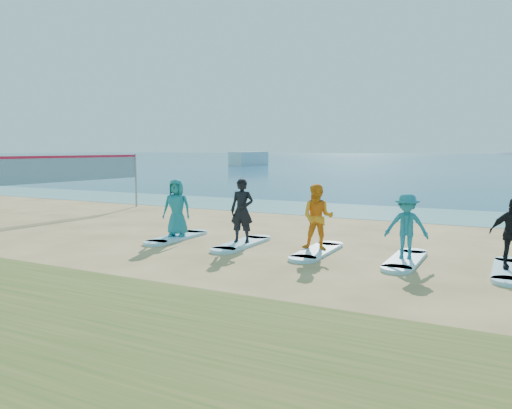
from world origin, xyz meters
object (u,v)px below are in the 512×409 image
at_px(surfboard_0, 177,237).
at_px(boat_offshore_a, 249,165).
at_px(student_4, 512,233).
at_px(surfboard_4, 510,270).
at_px(student_2, 318,217).
at_px(surfboard_2, 317,251).
at_px(surfboard_1, 242,244).
at_px(student_1, 242,211).
at_px(student_0, 177,208).
at_px(surfboard_3, 405,260).
at_px(student_3, 406,226).
at_px(volleyball_net, 52,170).

bearing_deg(surfboard_0, boat_offshore_a, 116.48).
bearing_deg(student_4, surfboard_4, 0.00).
xyz_separation_m(student_2, student_4, (4.54, 0.00, -0.07)).
relative_size(surfboard_4, student_4, 1.39).
bearing_deg(surfboard_0, surfboard_2, 0.00).
relative_size(surfboard_1, student_1, 1.21).
height_order(student_0, surfboard_1, student_0).
xyz_separation_m(student_1, student_4, (6.81, 0.00, -0.12)).
bearing_deg(student_2, surfboard_4, -9.58).
xyz_separation_m(boat_offshore_a, surfboard_2, (35.43, -62.02, 0.04)).
bearing_deg(surfboard_2, surfboard_3, 0.00).
height_order(student_0, surfboard_2, student_0).
bearing_deg(student_1, student_2, -10.85).
bearing_deg(surfboard_4, surfboard_0, 180.00).
height_order(surfboard_1, student_3, student_3).
bearing_deg(surfboard_4, student_2, 180.00).
bearing_deg(surfboard_1, surfboard_0, 180.00).
relative_size(boat_offshore_a, surfboard_3, 3.77).
distance_m(boat_offshore_a, surfboard_3, 72.58).
bearing_deg(student_0, student_1, -17.13).
xyz_separation_m(volleyball_net, student_4, (16.34, -1.63, -1.02)).
xyz_separation_m(surfboard_1, surfboard_2, (2.27, 0.00, 0.00)).
relative_size(student_0, student_1, 0.96).
bearing_deg(volleyball_net, student_2, -7.85).
xyz_separation_m(boat_offshore_a, surfboard_1, (33.16, -62.02, 0.04)).
relative_size(boat_offshore_a, student_0, 4.76).
height_order(boat_offshore_a, student_0, student_0).
relative_size(student_2, surfboard_3, 0.79).
bearing_deg(student_1, surfboard_1, 169.15).
height_order(surfboard_0, student_4, student_4).
height_order(volleyball_net, surfboard_2, volleyball_net).
bearing_deg(volleyball_net, surfboard_0, -12.64).
relative_size(surfboard_0, student_2, 1.27).
bearing_deg(volleyball_net, surfboard_1, -9.69).
height_order(surfboard_4, student_4, student_4).
distance_m(student_0, student_3, 6.81).
distance_m(student_2, student_3, 2.27).
height_order(student_0, student_2, student_0).
height_order(student_1, student_3, student_1).
height_order(student_2, student_3, student_2).
distance_m(surfboard_1, surfboard_4, 6.81).
bearing_deg(student_1, boat_offshore_a, 107.28).
distance_m(volleyball_net, boat_offshore_a, 64.88).
distance_m(student_0, surfboard_3, 6.87).
relative_size(student_3, surfboard_4, 0.72).
bearing_deg(student_0, surfboard_1, -17.13).
bearing_deg(surfboard_0, volleyball_net, 167.36).
relative_size(boat_offshore_a, student_2, 4.79).
distance_m(volleyball_net, surfboard_2, 12.05).
xyz_separation_m(student_1, surfboard_2, (2.27, 0.00, -0.95)).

